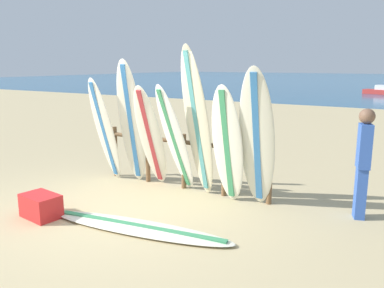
# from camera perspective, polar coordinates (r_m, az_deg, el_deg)

# --- Properties ---
(ground_plane) EXTENTS (120.00, 120.00, 0.00)m
(ground_plane) POSITION_cam_1_polar(r_m,az_deg,el_deg) (6.45, -11.72, -9.61)
(ground_plane) COLOR tan
(surfboard_rack) EXTENTS (3.45, 0.09, 1.04)m
(surfboard_rack) POSITION_cam_1_polar(r_m,az_deg,el_deg) (7.29, -1.20, -1.58)
(surfboard_rack) COLOR brown
(surfboard_rack) RESTS_ON ground
(surfboard_leaning_far_left) EXTENTS (0.57, 0.70, 2.07)m
(surfboard_leaning_far_left) POSITION_cam_1_polar(r_m,az_deg,el_deg) (7.89, -12.56, 2.02)
(surfboard_leaning_far_left) COLOR white
(surfboard_leaning_far_left) RESTS_ON ground
(surfboard_leaning_left) EXTENTS (0.59, 0.67, 2.41)m
(surfboard_leaning_left) POSITION_cam_1_polar(r_m,az_deg,el_deg) (7.57, -8.81, 3.06)
(surfboard_leaning_left) COLOR silver
(surfboard_leaning_left) RESTS_ON ground
(surfboard_leaning_center_left) EXTENTS (0.55, 0.84, 1.96)m
(surfboard_leaning_center_left) POSITION_cam_1_polar(r_m,az_deg,el_deg) (7.30, -6.03, 1.05)
(surfboard_leaning_center_left) COLOR white
(surfboard_leaning_center_left) RESTS_ON ground
(surfboard_leaning_center) EXTENTS (0.63, 0.93, 1.99)m
(surfboard_leaning_center) POSITION_cam_1_polar(r_m,az_deg,el_deg) (6.94, -2.47, 0.69)
(surfboard_leaning_center) COLOR white
(surfboard_leaning_center) RESTS_ON ground
(surfboard_leaning_center_right) EXTENTS (0.60, 0.75, 2.63)m
(surfboard_leaning_center_right) POSITION_cam_1_polar(r_m,az_deg,el_deg) (6.66, 0.78, 3.02)
(surfboard_leaning_center_right) COLOR beige
(surfboard_leaning_center_right) RESTS_ON ground
(surfboard_leaning_right) EXTENTS (0.59, 0.55, 2.00)m
(surfboard_leaning_right) POSITION_cam_1_polar(r_m,az_deg,el_deg) (6.44, 5.18, -0.15)
(surfboard_leaning_right) COLOR white
(surfboard_leaning_right) RESTS_ON ground
(surfboard_leaning_far_right) EXTENTS (0.62, 0.68, 2.29)m
(surfboard_leaning_far_right) POSITION_cam_1_polar(r_m,az_deg,el_deg) (6.25, 9.44, 0.73)
(surfboard_leaning_far_right) COLOR silver
(surfboard_leaning_far_right) RESTS_ON ground
(surfboard_lying_on_sand) EXTENTS (2.91, 0.91, 0.08)m
(surfboard_lying_on_sand) POSITION_cam_1_polar(r_m,az_deg,el_deg) (5.72, -7.83, -11.91)
(surfboard_lying_on_sand) COLOR silver
(surfboard_lying_on_sand) RESTS_ON ground
(beachgoer_standing) EXTENTS (0.24, 0.31, 1.67)m
(beachgoer_standing) POSITION_cam_1_polar(r_m,az_deg,el_deg) (6.34, 23.62, -2.02)
(beachgoer_standing) COLOR #3359B2
(beachgoer_standing) RESTS_ON ground
(small_boat_offshore) EXTENTS (2.83, 1.56, 0.71)m
(small_boat_offshore) POSITION_cam_1_polar(r_m,az_deg,el_deg) (33.69, 25.91, 6.93)
(small_boat_offshore) COLOR #B22D28
(small_boat_offshore) RESTS_ON ocean_water
(cooler_box) EXTENTS (0.65, 0.48, 0.36)m
(cooler_box) POSITION_cam_1_polar(r_m,az_deg,el_deg) (6.47, -21.09, -8.39)
(cooler_box) COLOR red
(cooler_box) RESTS_ON ground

